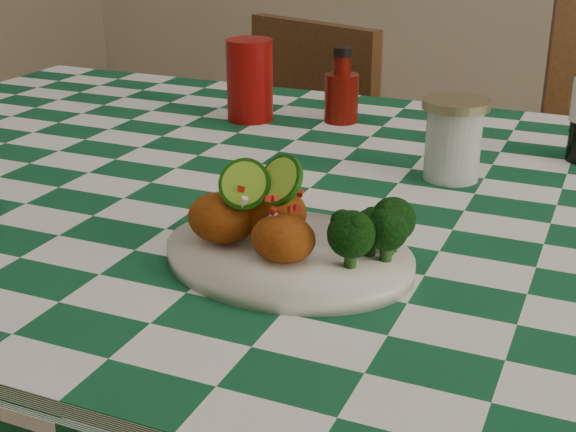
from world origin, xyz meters
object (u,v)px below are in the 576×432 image
at_px(dining_table, 307,432).
at_px(mason_jar, 453,140).
at_px(fried_chicken_pile, 269,206).
at_px(wooden_chair_left, 263,207).
at_px(ketchup_bottle, 342,85).
at_px(red_tumbler, 250,80).
at_px(plate, 288,257).

relative_size(dining_table, mason_jar, 15.09).
distance_m(dining_table, fried_chicken_pile, 0.51).
xyz_separation_m(fried_chicken_pile, wooden_chair_left, (-0.46, 0.96, -0.42)).
bearing_deg(fried_chicken_pile, ketchup_bottle, 102.17).
xyz_separation_m(dining_table, mason_jar, (0.16, 0.11, 0.45)).
bearing_deg(dining_table, wooden_chair_left, 119.58).
bearing_deg(fried_chicken_pile, red_tumbler, 117.91).
distance_m(plate, fried_chicken_pile, 0.06).
bearing_deg(fried_chicken_pile, plate, 0.00).
height_order(ketchup_bottle, wooden_chair_left, ketchup_bottle).
bearing_deg(mason_jar, plate, -105.90).
xyz_separation_m(dining_table, fried_chicken_pile, (0.04, -0.23, 0.46)).
distance_m(plate, wooden_chair_left, 1.13).
bearing_deg(red_tumbler, plate, -60.23).
height_order(fried_chicken_pile, red_tumbler, red_tumbler).
bearing_deg(mason_jar, wooden_chair_left, 133.02).
bearing_deg(fried_chicken_pile, mason_jar, 70.83).
height_order(dining_table, plate, plate).
distance_m(dining_table, wooden_chair_left, 0.84).
bearing_deg(fried_chicken_pile, wooden_chair_left, 115.65).
bearing_deg(plate, red_tumbler, 119.77).
xyz_separation_m(mason_jar, wooden_chair_left, (-0.58, 0.62, -0.41)).
height_order(plate, wooden_chair_left, wooden_chair_left).
bearing_deg(dining_table, fried_chicken_pile, -78.80).
height_order(dining_table, mason_jar, mason_jar).
bearing_deg(mason_jar, red_tumbler, 156.75).
relative_size(dining_table, red_tumbler, 12.13).
distance_m(fried_chicken_pile, mason_jar, 0.36).
bearing_deg(red_tumbler, dining_table, -51.32).
relative_size(dining_table, wooden_chair_left, 1.93).
height_order(plate, fried_chicken_pile, fried_chicken_pile).
height_order(dining_table, wooden_chair_left, wooden_chair_left).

